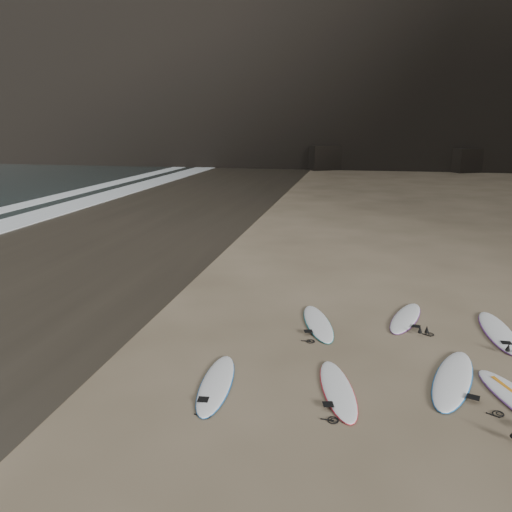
{
  "coord_description": "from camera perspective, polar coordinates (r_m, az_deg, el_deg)",
  "views": [
    {
      "loc": [
        -2.18,
        -8.89,
        4.71
      ],
      "look_at": [
        -4.56,
        2.91,
        1.5
      ],
      "focal_mm": 35.0,
      "sensor_mm": 36.0,
      "label": 1
    }
  ],
  "objects": [
    {
      "name": "surfboard_6",
      "position": [
        13.03,
        16.74,
        -6.74
      ],
      "size": [
        1.18,
        2.32,
        0.08
      ],
      "primitive_type": "ellipsoid",
      "rotation": [
        0.0,
        0.0,
        -0.29
      ],
      "color": "white",
      "rests_on": "ground"
    },
    {
      "name": "surfboard_7",
      "position": [
        12.96,
        25.97,
        -7.76
      ],
      "size": [
        0.67,
        2.55,
        0.09
      ],
      "primitive_type": "ellipsoid",
      "rotation": [
        0.0,
        0.0,
        0.02
      ],
      "color": "white",
      "rests_on": "ground"
    },
    {
      "name": "wet_sand",
      "position": [
        22.28,
        -17.97,
        2.0
      ],
      "size": [
        12.0,
        200.0,
        0.01
      ],
      "primitive_type": "cube",
      "color": "#383026",
      "rests_on": "ground"
    },
    {
      "name": "surfboard_0",
      "position": [
        9.58,
        -4.57,
        -14.3
      ],
      "size": [
        0.74,
        2.32,
        0.08
      ],
      "primitive_type": "ellipsoid",
      "rotation": [
        0.0,
        0.0,
        0.08
      ],
      "color": "white",
      "rests_on": "ground"
    },
    {
      "name": "surfboard_1",
      "position": [
        9.49,
        9.33,
        -14.77
      ],
      "size": [
        1.01,
        2.27,
        0.08
      ],
      "primitive_type": "ellipsoid",
      "rotation": [
        0.0,
        0.0,
        0.23
      ],
      "color": "white",
      "rests_on": "ground"
    },
    {
      "name": "surfboard_2",
      "position": [
        10.39,
        21.6,
        -12.89
      ],
      "size": [
        1.35,
        2.68,
        0.09
      ],
      "primitive_type": "ellipsoid",
      "rotation": [
        0.0,
        0.0,
        -0.29
      ],
      "color": "white",
      "rests_on": "ground"
    },
    {
      "name": "surfboard_5",
      "position": [
        12.26,
        7.1,
        -7.58
      ],
      "size": [
        1.16,
        2.4,
        0.08
      ],
      "primitive_type": "ellipsoid",
      "rotation": [
        0.0,
        0.0,
        0.27
      ],
      "color": "white",
      "rests_on": "ground"
    },
    {
      "name": "ground",
      "position": [
        10.3,
        22.9,
        -13.57
      ],
      "size": [
        240.0,
        240.0,
        0.0
      ],
      "primitive_type": "plane",
      "color": "#897559",
      "rests_on": "ground"
    }
  ]
}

